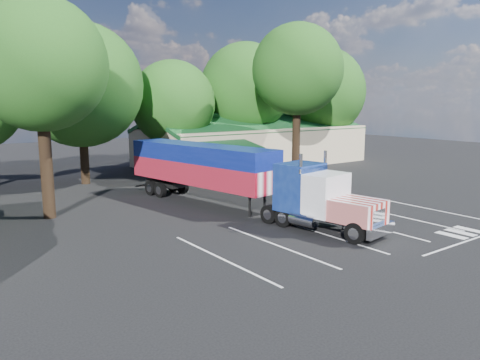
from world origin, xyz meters
TOP-DOWN VIEW (x-y plane):
  - ground at (0.00, 0.00)m, footprint 120.00×120.00m
  - event_hall at (13.74, 17.81)m, footprint 24.20×14.12m
  - tree_row_c at (-5.00, 16.20)m, footprint 10.00×10.00m
  - tree_row_d at (4.00, 17.50)m, footprint 8.00×8.00m
  - tree_row_e at (13.00, 18.00)m, footprint 9.60×9.60m
  - tree_row_f at (23.00, 16.80)m, footprint 10.40×10.40m
  - tree_near_left at (-10.50, 6.00)m, footprint 7.60×7.60m
  - tree_near_right at (11.50, 8.50)m, footprint 8.00×8.00m
  - semi_truck at (-0.62, 1.87)m, footprint 5.55×19.75m
  - woman at (1.60, -6.00)m, footprint 0.57×0.66m
  - bicycle at (3.03, 8.00)m, footprint 1.42×1.57m
  - silver_sedan at (5.00, 14.00)m, footprint 4.19×2.43m

SIDE VIEW (x-z plane):
  - ground at x=0.00m, z-range 0.00..0.00m
  - bicycle at x=3.03m, z-range 0.00..0.83m
  - silver_sedan at x=5.00m, z-range 0.00..1.31m
  - woman at x=1.60m, z-range 0.00..1.52m
  - event_hall at x=13.74m, z-range -0.56..4.99m
  - semi_truck at x=-0.62m, z-range 0.27..4.38m
  - tree_row_d at x=4.00m, z-range 1.28..11.88m
  - tree_row_f at x=23.00m, z-range 1.29..14.29m
  - tree_row_c at x=-5.00m, z-range 1.51..14.56m
  - tree_row_e at x=13.00m, z-range 1.64..14.54m
  - tree_near_left at x=-10.50m, z-range 2.49..15.14m
  - tree_near_right at x=11.50m, z-range 2.71..16.21m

